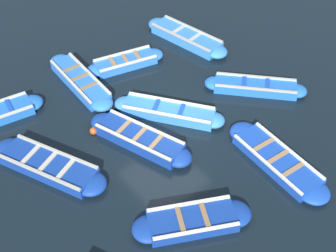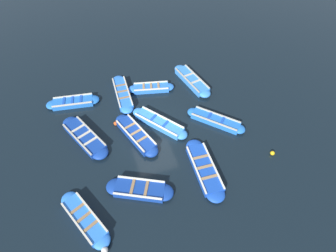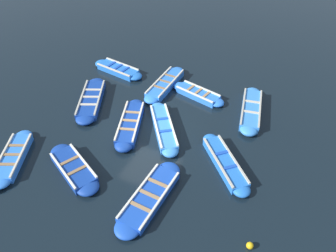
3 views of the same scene
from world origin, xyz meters
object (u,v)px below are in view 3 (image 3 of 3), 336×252
object	(u,v)px
boat_end_of_row	(251,110)
boat_broadside	(150,197)
boat_mid_row	(225,163)
boat_drifting	(165,84)
boat_outer_right	(91,100)
boat_stern_in	(13,157)
boat_near_quay	(130,124)
boat_inner_gap	(164,128)
boat_bow_out	(118,70)
buoy_white_drifting	(128,105)
boat_tucked	(198,94)
buoy_orange_near	(250,246)
boat_outer_left	(74,168)

from	to	relation	value
boat_end_of_row	boat_broadside	bearing A→B (deg)	-106.86
boat_mid_row	boat_end_of_row	world-z (taller)	boat_end_of_row
boat_drifting	boat_outer_right	world-z (taller)	boat_drifting
boat_stern_in	boat_near_quay	bearing A→B (deg)	49.76
boat_broadside	boat_inner_gap	bearing A→B (deg)	108.64
boat_end_of_row	boat_near_quay	bearing A→B (deg)	-144.17
boat_bow_out	boat_stern_in	bearing A→B (deg)	-91.54
boat_mid_row	boat_end_of_row	distance (m)	3.92
boat_end_of_row	boat_stern_in	distance (m)	11.10
boat_drifting	buoy_white_drifting	xyz separation A→B (m)	(-0.94, -2.42, -0.06)
boat_tucked	buoy_orange_near	size ratio (longest dim) A/B	13.06
boat_end_of_row	boat_drifting	size ratio (longest dim) A/B	1.03
boat_drifting	buoy_orange_near	bearing A→B (deg)	-47.46
boat_inner_gap	boat_drifting	world-z (taller)	boat_drifting
boat_near_quay	boat_stern_in	size ratio (longest dim) A/B	1.11
boat_mid_row	boat_end_of_row	xyz separation A→B (m)	(0.05, 3.92, 0.02)
boat_inner_gap	boat_end_of_row	bearing A→B (deg)	42.56
boat_mid_row	boat_near_quay	xyz separation A→B (m)	(-4.79, 0.42, 0.03)
boat_end_of_row	boat_stern_in	bearing A→B (deg)	-137.69
boat_inner_gap	boat_broadside	size ratio (longest dim) A/B	0.89
boat_drifting	boat_tucked	xyz separation A→B (m)	(1.95, -0.04, -0.02)
boat_end_of_row	boat_inner_gap	distance (m)	4.50
boat_drifting	boat_stern_in	world-z (taller)	boat_drifting
boat_tucked	boat_bow_out	world-z (taller)	boat_bow_out
boat_inner_gap	boat_outer_right	size ratio (longest dim) A/B	0.88
boat_outer_left	boat_tucked	bearing A→B (deg)	69.53
boat_drifting	boat_tucked	size ratio (longest dim) A/B	1.21
boat_stern_in	buoy_white_drifting	world-z (taller)	boat_stern_in
boat_inner_gap	boat_drifting	size ratio (longest dim) A/B	0.91
boat_end_of_row	buoy_orange_near	size ratio (longest dim) A/B	16.34
boat_stern_in	buoy_white_drifting	distance (m)	5.80
boat_outer_left	boat_broadside	distance (m)	3.45
boat_drifting	buoy_orange_near	size ratio (longest dim) A/B	15.82
boat_inner_gap	boat_outer_right	distance (m)	4.34
boat_inner_gap	boat_drifting	distance (m)	3.60
boat_tucked	boat_bow_out	bearing A→B (deg)	177.06
boat_inner_gap	boat_outer_left	bearing A→B (deg)	-119.82
boat_mid_row	buoy_orange_near	world-z (taller)	boat_mid_row
boat_near_quay	boat_bow_out	size ratio (longest dim) A/B	1.11
boat_drifting	boat_outer_left	bearing A→B (deg)	-95.48
boat_broadside	boat_stern_in	xyz separation A→B (m)	(-6.15, -0.69, 0.01)
boat_end_of_row	boat_inner_gap	bearing A→B (deg)	-137.44
boat_drifting	buoy_white_drifting	bearing A→B (deg)	-111.20
boat_tucked	boat_inner_gap	bearing A→B (deg)	-97.74
boat_broadside	buoy_white_drifting	world-z (taller)	boat_broadside
boat_drifting	buoy_orange_near	world-z (taller)	boat_drifting
boat_bow_out	boat_outer_right	bearing A→B (deg)	-83.54
boat_mid_row	boat_tucked	xyz separation A→B (m)	(-2.83, 4.09, -0.01)
boat_outer_left	boat_inner_gap	xyz separation A→B (m)	(2.19, 3.82, 0.01)
boat_tucked	boat_near_quay	size ratio (longest dim) A/B	0.84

